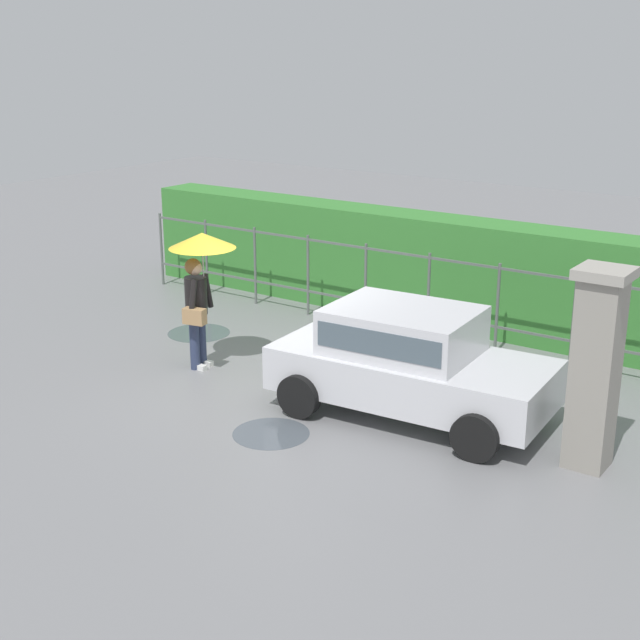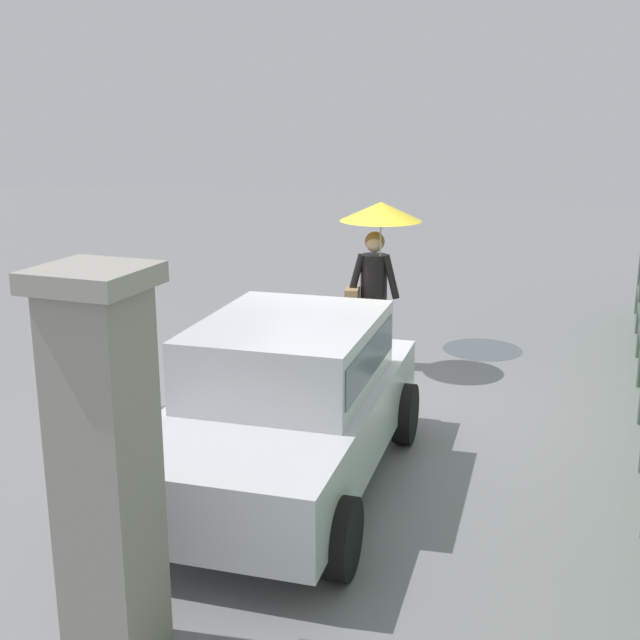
% 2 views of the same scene
% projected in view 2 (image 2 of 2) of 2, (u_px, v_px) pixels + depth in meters
% --- Properties ---
extents(ground_plane, '(40.00, 40.00, 0.00)m').
position_uv_depth(ground_plane, '(345.00, 404.00, 9.23)').
color(ground_plane, slate).
extents(car, '(3.83, 2.07, 1.48)m').
position_uv_depth(car, '(287.00, 398.00, 7.11)').
color(car, silver).
rests_on(car, ground).
extents(pedestrian, '(1.01, 1.01, 2.11)m').
position_uv_depth(pedestrian, '(377.00, 243.00, 10.16)').
color(pedestrian, '#2D3856').
rests_on(pedestrian, ground).
extents(gate_pillar, '(0.60, 0.60, 2.42)m').
position_uv_depth(gate_pillar, '(106.00, 466.00, 4.75)').
color(gate_pillar, gray).
rests_on(gate_pillar, ground).
extents(puddle_near, '(1.00, 1.00, 0.00)m').
position_uv_depth(puddle_near, '(192.00, 417.00, 8.84)').
color(puddle_near, '#4C545B').
rests_on(puddle_near, ground).
extents(puddle_far, '(1.08, 1.08, 0.00)m').
position_uv_depth(puddle_far, '(482.00, 349.00, 11.26)').
color(puddle_far, '#4C545B').
rests_on(puddle_far, ground).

